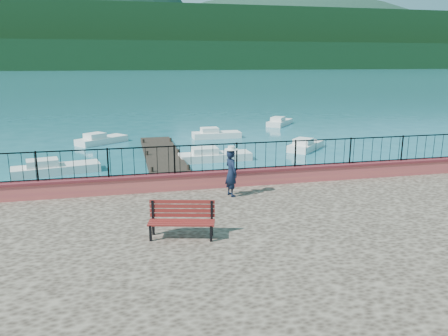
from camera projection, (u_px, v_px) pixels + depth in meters
name	position (u px, v px, depth m)	size (l,w,h in m)	color
ground	(279.00, 260.00, 12.47)	(2000.00, 2000.00, 0.00)	#19596B
parapet	(245.00, 177.00, 15.62)	(28.00, 0.46, 0.58)	#CA5649
railing	(245.00, 156.00, 15.43)	(27.00, 0.05, 0.95)	black
dock	(166.00, 165.00, 23.35)	(2.00, 16.00, 0.30)	#2D231C
far_forest	(125.00, 56.00, 294.07)	(900.00, 60.00, 18.00)	black
foothills	(124.00, 40.00, 347.72)	(900.00, 120.00, 44.00)	black
companion_hill	(289.00, 65.00, 590.68)	(448.00, 384.00, 180.00)	#142D23
park_bench	(182.00, 227.00, 10.96)	(1.74, 0.93, 0.92)	black
person	(231.00, 173.00, 14.26)	(0.57, 0.37, 1.55)	black
hat	(231.00, 148.00, 14.06)	(0.44, 0.44, 0.12)	white
boat_0	(56.00, 166.00, 22.05)	(4.21, 1.30, 0.80)	silver
boat_1	(215.00, 153.00, 24.92)	(4.08, 1.30, 0.80)	silver
boat_2	(306.00, 143.00, 28.04)	(3.24, 1.30, 0.80)	silver
boat_3	(102.00, 138.00, 30.09)	(3.51, 1.30, 0.80)	silver
boat_4	(217.00, 132.00, 32.29)	(3.52, 1.30, 0.80)	white
boat_5	(280.00, 121.00, 38.75)	(3.46, 1.30, 0.80)	silver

